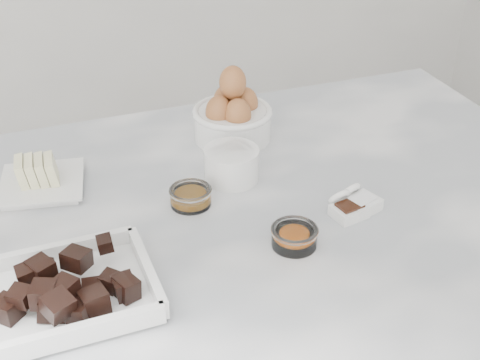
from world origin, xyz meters
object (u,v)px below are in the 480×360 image
Objects in this scene: butter_plate at (40,178)px; egg_bowl at (232,115)px; salt_spoon at (359,201)px; sugar_ramekin at (232,163)px; honey_bowl at (191,196)px; zest_bowl at (294,236)px; vanilla_spoon at (347,207)px; chocolate_dish at (62,288)px.

butter_plate is 1.04× the size of egg_bowl.
egg_bowl is 0.31m from salt_spoon.
sugar_ramekin is 1.22× the size of salt_spoon.
salt_spoon is (0.24, -0.10, -0.00)m from honey_bowl.
salt_spoon is at bearing -44.10° from sugar_ramekin.
sugar_ramekin is at bearing -14.61° from butter_plate.
honey_bowl is at bearing 125.71° from zest_bowl.
sugar_ramekin is 1.34× the size of vanilla_spoon.
butter_plate is 0.25m from honey_bowl.
zest_bowl is 1.01× the size of vanilla_spoon.
egg_bowl is 2.17× the size of honey_bowl.
butter_plate is at bearing 153.36° from salt_spoon.
chocolate_dish is at bearing -143.57° from honey_bowl.
sugar_ramekin reaches higher than vanilla_spoon.
chocolate_dish reaches higher than sugar_ramekin.
zest_bowl is at bearing -158.91° from salt_spoon.
vanilla_spoon is 0.03m from salt_spoon.
vanilla_spoon is (0.08, -0.30, -0.03)m from egg_bowl.
zest_bowl is 0.14m from salt_spoon.
honey_bowl is (0.22, -0.13, -0.00)m from butter_plate.
chocolate_dish is 0.44m from vanilla_spoon.
vanilla_spoon is at bearing 6.79° from chocolate_dish.
chocolate_dish reaches higher than butter_plate.
chocolate_dish is 3.16× the size of salt_spoon.
sugar_ramekin is at bearing 34.75° from chocolate_dish.
butter_plate is at bearing 89.55° from chocolate_dish.
egg_bowl is at bearing 110.29° from salt_spoon.
salt_spoon is (0.46, 0.06, -0.01)m from chocolate_dish.
egg_bowl reaches higher than chocolate_dish.
butter_plate is at bearing 139.20° from zest_bowl.
vanilla_spoon reaches higher than honey_bowl.
egg_bowl reaches higher than sugar_ramekin.
egg_bowl is at bearing 69.73° from sugar_ramekin.
zest_bowl is 0.92× the size of salt_spoon.
salt_spoon reaches higher than honey_bowl.
egg_bowl is at bearing 105.23° from vanilla_spoon.
honey_bowl is 0.99× the size of vanilla_spoon.
butter_plate reaches higher than salt_spoon.
honey_bowl is (-0.09, -0.05, -0.01)m from sugar_ramekin.
butter_plate is 1.67× the size of sugar_ramekin.
egg_bowl reaches higher than honey_bowl.
zest_bowl is 0.12m from vanilla_spoon.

